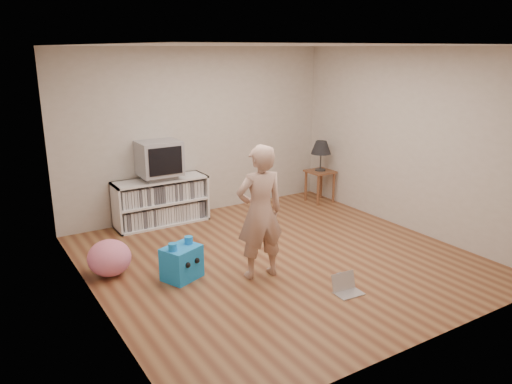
{
  "coord_description": "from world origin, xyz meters",
  "views": [
    {
      "loc": [
        -3.34,
        -4.82,
        2.57
      ],
      "look_at": [
        -0.09,
        0.4,
        0.79
      ],
      "focal_mm": 35.0,
      "sensor_mm": 36.0,
      "label": 1
    }
  ],
  "objects": [
    {
      "name": "media_unit",
      "position": [
        -0.76,
        2.04,
        0.35
      ],
      "size": [
        1.4,
        0.45,
        0.7
      ],
      "color": "white",
      "rests_on": "ground"
    },
    {
      "name": "person",
      "position": [
        -0.47,
        -0.3,
        0.78
      ],
      "size": [
        0.61,
        0.44,
        1.56
      ],
      "primitive_type": "imported",
      "rotation": [
        0.0,
        0.0,
        3.02
      ],
      "color": "tan",
      "rests_on": "ground"
    },
    {
      "name": "plush_pink",
      "position": [
        -1.95,
        0.65,
        0.21
      ],
      "size": [
        0.64,
        0.64,
        0.43
      ],
      "primitive_type": "ellipsoid",
      "rotation": [
        0.0,
        0.0,
        -0.34
      ],
      "color": "pink",
      "rests_on": "ground"
    },
    {
      "name": "ceiling",
      "position": [
        0.0,
        0.0,
        2.6
      ],
      "size": [
        4.5,
        4.5,
        0.01
      ],
      "primitive_type": "cube",
      "color": "white",
      "rests_on": "walls"
    },
    {
      "name": "dvd_deck",
      "position": [
        -0.76,
        2.02,
        0.73
      ],
      "size": [
        0.45,
        0.35,
        0.07
      ],
      "primitive_type": "cube",
      "color": "gray",
      "rests_on": "media_unit"
    },
    {
      "name": "table_lamp",
      "position": [
        1.99,
        1.65,
        0.94
      ],
      "size": [
        0.34,
        0.34,
        0.52
      ],
      "color": "#333333",
      "rests_on": "side_table"
    },
    {
      "name": "walls",
      "position": [
        0.0,
        0.0,
        1.3
      ],
      "size": [
        4.52,
        4.52,
        2.6
      ],
      "color": "#BCB2A5",
      "rests_on": "ground"
    },
    {
      "name": "ground",
      "position": [
        0.0,
        0.0,
        0.0
      ],
      "size": [
        4.5,
        4.5,
        0.0
      ],
      "primitive_type": "plane",
      "color": "brown",
      "rests_on": "ground"
    },
    {
      "name": "side_table",
      "position": [
        1.99,
        1.65,
        0.42
      ],
      "size": [
        0.42,
        0.42,
        0.55
      ],
      "color": "brown",
      "rests_on": "ground"
    },
    {
      "name": "laptop",
      "position": [
        0.11,
        -1.15,
        0.06
      ],
      "size": [
        0.31,
        0.26,
        0.21
      ],
      "rotation": [
        0.0,
        0.0,
        -0.06
      ],
      "color": "silver",
      "rests_on": "ground"
    },
    {
      "name": "playing_cards",
      "position": [
        0.33,
        -0.81,
        0.01
      ],
      "size": [
        0.08,
        0.1,
        0.02
      ],
      "primitive_type": "cube",
      "rotation": [
        0.0,
        0.0,
        -0.12
      ],
      "color": "#3F60A9",
      "rests_on": "ground"
    },
    {
      "name": "crt_tv",
      "position": [
        -0.76,
        2.02,
        1.02
      ],
      "size": [
        0.6,
        0.53,
        0.5
      ],
      "color": "#95959A",
      "rests_on": "dvd_deck"
    },
    {
      "name": "plush_blue",
      "position": [
        -1.27,
        0.12,
        0.2
      ],
      "size": [
        0.5,
        0.46,
        0.48
      ],
      "rotation": [
        0.0,
        0.0,
        0.39
      ],
      "color": "#158CF9",
      "rests_on": "ground"
    }
  ]
}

